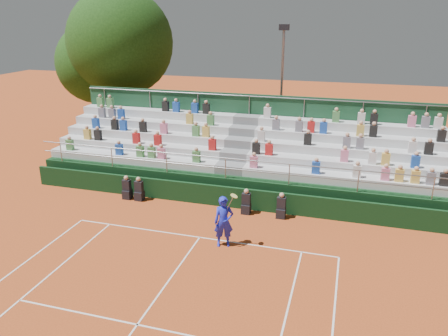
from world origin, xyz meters
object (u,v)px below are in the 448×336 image
(tennis_player, at_px, (224,222))
(tree_east, at_px, (120,43))
(tree_west, at_px, (96,64))
(floodlight_mast, at_px, (282,81))

(tennis_player, xyz_separation_m, tree_east, (-10.93, 12.64, 5.71))
(tennis_player, distance_m, tree_east, 17.66)
(tree_west, distance_m, tree_east, 2.75)
(tennis_player, xyz_separation_m, tree_west, (-13.21, 13.07, 4.22))
(tree_west, xyz_separation_m, floodlight_mast, (13.26, -0.61, -0.58))
(tree_east, bearing_deg, tree_west, 169.26)
(tree_west, relative_size, tree_east, 0.78)
(floodlight_mast, bearing_deg, tennis_player, -90.25)
(tree_west, height_order, tree_east, tree_east)
(tree_west, bearing_deg, floodlight_mast, -2.65)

